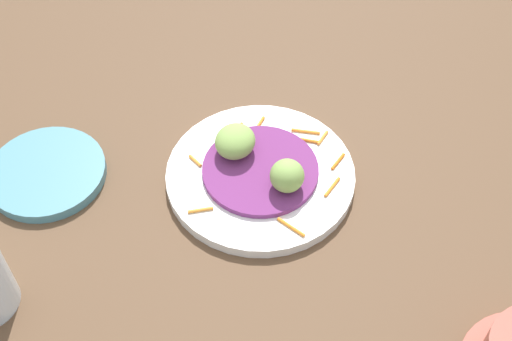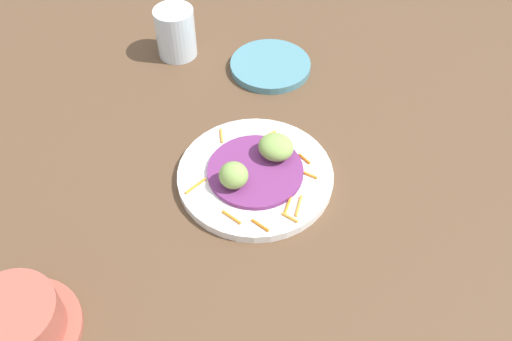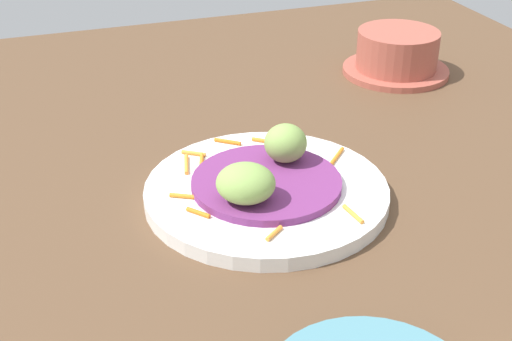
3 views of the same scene
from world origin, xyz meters
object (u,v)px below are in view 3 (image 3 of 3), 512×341
object	(u,v)px
guac_scoop_left	(286,143)
terracotta_bowl	(397,54)
main_plate	(266,192)
guac_scoop_center	(246,183)

from	to	relation	value
guac_scoop_left	terracotta_bowl	size ratio (longest dim) A/B	0.29
guac_scoop_left	terracotta_bowl	world-z (taller)	same
guac_scoop_left	terracotta_bowl	distance (cm)	32.68
main_plate	guac_scoop_center	xyz separation A→B (cm)	(-2.86, 3.00, 3.16)
main_plate	guac_scoop_center	size ratio (longest dim) A/B	4.36
guac_scoop_left	main_plate	bearing A→B (deg)	133.71
main_plate	guac_scoop_left	xyz separation A→B (cm)	(2.86, -3.00, 3.34)
guac_scoop_center	main_plate	bearing A→B (deg)	-46.29
guac_scoop_left	guac_scoop_center	distance (cm)	8.29
guac_scoop_center	terracotta_bowl	size ratio (longest dim) A/B	0.37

